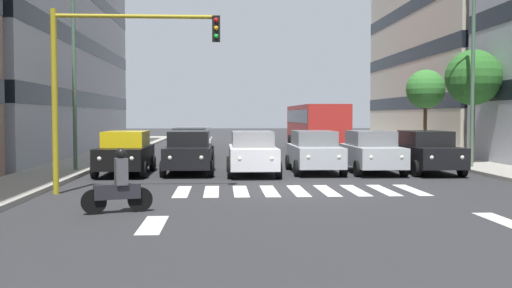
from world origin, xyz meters
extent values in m
plane|color=#2D2D30|center=(0.00, 0.00, 0.00)|extent=(180.00, 180.00, 0.00)
cube|color=#9E998E|center=(9.04, 0.00, 0.07)|extent=(2.59, 90.00, 0.15)
cube|color=black|center=(-16.18, -21.98, 3.21)|extent=(11.74, 19.09, 0.90)
cube|color=black|center=(-16.18, -21.98, 6.41)|extent=(11.74, 19.09, 0.90)
cube|color=black|center=(-16.18, -21.98, 9.62)|extent=(11.74, 19.09, 0.90)
cube|color=silver|center=(-3.60, 0.00, 0.00)|extent=(0.45, 2.80, 0.01)
cube|color=silver|center=(-2.70, 0.00, 0.00)|extent=(0.45, 2.80, 0.01)
cube|color=silver|center=(-1.80, 0.00, 0.00)|extent=(0.45, 2.80, 0.01)
cube|color=silver|center=(-0.90, 0.00, 0.00)|extent=(0.45, 2.80, 0.01)
cube|color=silver|center=(0.00, 0.00, 0.00)|extent=(0.45, 2.80, 0.01)
cube|color=silver|center=(0.90, 0.00, 0.00)|extent=(0.45, 2.80, 0.01)
cube|color=silver|center=(1.80, 0.00, 0.00)|extent=(0.45, 2.80, 0.01)
cube|color=silver|center=(2.70, 0.00, 0.00)|extent=(0.45, 2.80, 0.01)
cube|color=silver|center=(3.60, 0.00, 0.00)|extent=(0.45, 2.80, 0.01)
cube|color=silver|center=(-3.87, 5.50, 0.00)|extent=(0.50, 2.20, 0.01)
cube|color=silver|center=(3.87, 5.50, 0.00)|extent=(0.50, 2.20, 0.01)
cube|color=black|center=(-5.93, -5.26, 0.72)|extent=(1.80, 4.40, 0.80)
cube|color=black|center=(-5.93, -5.46, 1.42)|extent=(1.58, 2.46, 0.60)
cylinder|color=black|center=(-6.83, -3.80, 0.32)|extent=(0.22, 0.64, 0.64)
cylinder|color=black|center=(-5.03, -3.80, 0.32)|extent=(0.22, 0.64, 0.64)
cylinder|color=black|center=(-6.83, -6.71, 0.32)|extent=(0.22, 0.64, 0.64)
cylinder|color=black|center=(-5.03, -6.71, 0.32)|extent=(0.22, 0.64, 0.64)
sphere|color=white|center=(-6.51, -3.11, 0.80)|extent=(0.18, 0.18, 0.18)
sphere|color=white|center=(-5.36, -3.11, 0.80)|extent=(0.18, 0.18, 0.18)
cube|color=#B2B7BC|center=(-3.71, -5.44, 0.72)|extent=(1.80, 4.40, 0.80)
cube|color=slate|center=(-3.71, -5.64, 1.42)|extent=(1.58, 2.46, 0.60)
cylinder|color=black|center=(-4.61, -3.98, 0.32)|extent=(0.22, 0.64, 0.64)
cylinder|color=black|center=(-2.81, -3.98, 0.32)|extent=(0.22, 0.64, 0.64)
cylinder|color=black|center=(-4.61, -6.89, 0.32)|extent=(0.22, 0.64, 0.64)
cylinder|color=black|center=(-2.81, -6.89, 0.32)|extent=(0.22, 0.64, 0.64)
sphere|color=white|center=(-4.29, -3.29, 0.80)|extent=(0.18, 0.18, 0.18)
sphere|color=white|center=(-3.14, -3.29, 0.80)|extent=(0.18, 0.18, 0.18)
cube|color=#B2B7BC|center=(-1.41, -5.67, 0.72)|extent=(1.80, 4.40, 0.80)
cube|color=slate|center=(-1.41, -5.87, 1.42)|extent=(1.58, 2.46, 0.60)
cylinder|color=black|center=(-2.31, -4.22, 0.32)|extent=(0.22, 0.64, 0.64)
cylinder|color=black|center=(-0.51, -4.22, 0.32)|extent=(0.22, 0.64, 0.64)
cylinder|color=black|center=(-2.31, -7.12, 0.32)|extent=(0.22, 0.64, 0.64)
cylinder|color=black|center=(-0.51, -7.12, 0.32)|extent=(0.22, 0.64, 0.64)
sphere|color=white|center=(-1.99, -3.52, 0.80)|extent=(0.18, 0.18, 0.18)
sphere|color=white|center=(-0.83, -3.52, 0.80)|extent=(0.18, 0.18, 0.18)
cube|color=silver|center=(1.17, -5.03, 0.72)|extent=(1.80, 4.40, 0.80)
cube|color=gray|center=(1.17, -5.23, 1.42)|extent=(1.58, 2.46, 0.60)
cylinder|color=black|center=(0.27, -3.58, 0.32)|extent=(0.22, 0.64, 0.64)
cylinder|color=black|center=(2.07, -3.58, 0.32)|extent=(0.22, 0.64, 0.64)
cylinder|color=black|center=(0.27, -6.48, 0.32)|extent=(0.22, 0.64, 0.64)
cylinder|color=black|center=(2.07, -6.48, 0.32)|extent=(0.22, 0.64, 0.64)
sphere|color=white|center=(0.59, -2.88, 0.80)|extent=(0.18, 0.18, 0.18)
sphere|color=white|center=(1.74, -2.88, 0.80)|extent=(0.18, 0.18, 0.18)
cube|color=black|center=(3.71, -5.69, 0.72)|extent=(1.80, 4.40, 0.80)
cube|color=black|center=(3.71, -5.89, 1.42)|extent=(1.58, 2.46, 0.60)
cylinder|color=black|center=(2.81, -4.24, 0.32)|extent=(0.22, 0.64, 0.64)
cylinder|color=black|center=(4.61, -4.24, 0.32)|extent=(0.22, 0.64, 0.64)
cylinder|color=black|center=(2.81, -7.14, 0.32)|extent=(0.22, 0.64, 0.64)
cylinder|color=black|center=(4.61, -7.14, 0.32)|extent=(0.22, 0.64, 0.64)
sphere|color=white|center=(3.13, -3.54, 0.80)|extent=(0.18, 0.18, 0.18)
sphere|color=white|center=(4.28, -3.54, 0.80)|extent=(0.18, 0.18, 0.18)
cube|color=black|center=(6.20, -5.40, 0.72)|extent=(1.80, 4.40, 0.80)
cube|color=yellow|center=(6.20, -5.60, 1.42)|extent=(1.58, 2.46, 0.60)
cylinder|color=black|center=(5.30, -3.95, 0.32)|extent=(0.22, 0.64, 0.64)
cylinder|color=black|center=(7.10, -3.95, 0.32)|extent=(0.22, 0.64, 0.64)
cylinder|color=black|center=(5.30, -6.86, 0.32)|extent=(0.22, 0.64, 0.64)
cylinder|color=black|center=(7.10, -6.86, 0.32)|extent=(0.22, 0.64, 0.64)
sphere|color=white|center=(5.62, -3.25, 0.80)|extent=(0.18, 0.18, 0.18)
sphere|color=white|center=(6.78, -3.25, 0.80)|extent=(0.18, 0.18, 0.18)
cube|color=#474C51|center=(4.00, -11.64, 0.72)|extent=(1.80, 4.40, 0.80)
cube|color=#343639|center=(4.00, -11.84, 1.42)|extent=(1.58, 2.46, 0.60)
cylinder|color=black|center=(3.10, -10.18, 0.32)|extent=(0.22, 0.64, 0.64)
cylinder|color=black|center=(4.90, -10.18, 0.32)|extent=(0.22, 0.64, 0.64)
cylinder|color=black|center=(3.10, -13.09, 0.32)|extent=(0.22, 0.64, 0.64)
cylinder|color=black|center=(4.90, -13.09, 0.32)|extent=(0.22, 0.64, 0.64)
sphere|color=white|center=(3.42, -9.49, 0.80)|extent=(0.18, 0.18, 0.18)
sphere|color=white|center=(4.57, -9.49, 0.80)|extent=(0.18, 0.18, 0.18)
cube|color=silver|center=(3.82, -13.78, 0.72)|extent=(1.80, 4.40, 0.80)
cube|color=gray|center=(3.82, -13.98, 1.42)|extent=(1.58, 2.46, 0.60)
cylinder|color=black|center=(2.92, -12.32, 0.32)|extent=(0.22, 0.64, 0.64)
cylinder|color=black|center=(4.72, -12.32, 0.32)|extent=(0.22, 0.64, 0.64)
cylinder|color=black|center=(2.92, -15.23, 0.32)|extent=(0.22, 0.64, 0.64)
cylinder|color=black|center=(4.72, -15.23, 0.32)|extent=(0.22, 0.64, 0.64)
sphere|color=white|center=(3.24, -11.63, 0.80)|extent=(0.18, 0.18, 0.18)
sphere|color=white|center=(4.39, -11.63, 0.80)|extent=(0.18, 0.18, 0.18)
cube|color=red|center=(-3.71, -19.72, 1.75)|extent=(2.50, 10.50, 2.50)
cube|color=black|center=(-3.71, -19.72, 2.30)|extent=(2.52, 9.87, 0.80)
cylinder|color=black|center=(-4.96, -16.04, 0.50)|extent=(0.28, 1.00, 1.00)
cylinder|color=black|center=(-2.46, -16.04, 0.50)|extent=(0.28, 1.00, 1.00)
cylinder|color=black|center=(-4.96, -22.87, 0.50)|extent=(0.28, 1.00, 1.00)
cylinder|color=black|center=(-2.46, -22.87, 0.50)|extent=(0.28, 1.00, 1.00)
cylinder|color=black|center=(5.42, 4.08, 0.30)|extent=(0.60, 0.29, 0.60)
cylinder|color=black|center=(4.38, 3.72, 0.30)|extent=(0.60, 0.29, 0.60)
cube|color=#232328|center=(4.90, 3.90, 0.52)|extent=(1.12, 0.58, 0.36)
cube|color=#4C4C51|center=(4.80, 3.87, 1.00)|extent=(0.38, 0.43, 0.64)
sphere|color=black|center=(4.80, 3.87, 1.44)|extent=(0.26, 0.26, 0.26)
cylinder|color=#AD991E|center=(7.34, 0.29, 2.75)|extent=(0.18, 0.18, 5.50)
cylinder|color=#AD991E|center=(4.94, 0.29, 5.30)|extent=(4.80, 0.12, 0.12)
cube|color=black|center=(2.54, 0.29, 4.95)|extent=(0.24, 0.28, 0.76)
sphere|color=red|center=(2.54, 0.44, 5.19)|extent=(0.14, 0.14, 0.14)
sphere|color=orange|center=(2.54, 0.44, 4.95)|extent=(0.14, 0.14, 0.14)
sphere|color=green|center=(2.54, 0.44, 4.71)|extent=(0.14, 0.14, 0.14)
cylinder|color=#4C6B56|center=(-8.34, -6.48, 4.02)|extent=(0.16, 0.16, 7.73)
cylinder|color=#4C6B56|center=(8.34, -6.17, 3.77)|extent=(0.16, 0.16, 7.25)
cylinder|color=#513823|center=(-9.24, -8.47, 1.74)|extent=(0.20, 0.20, 3.19)
sphere|color=#2D6B28|center=(-9.24, -8.47, 4.11)|extent=(2.56, 2.56, 2.56)
cylinder|color=#513823|center=(-8.78, -13.49, 1.66)|extent=(0.20, 0.20, 3.01)
sphere|color=#387F33|center=(-8.78, -13.49, 3.80)|extent=(2.12, 2.12, 2.12)
camera|label=1|loc=(2.39, 18.12, 2.35)|focal=41.25mm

